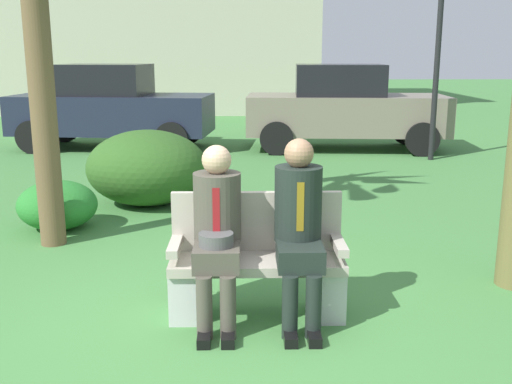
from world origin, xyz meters
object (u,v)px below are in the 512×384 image
object	(u,v)px
seated_man_right	(299,222)
parked_car_far	(344,108)
park_bench	(257,264)
shrub_mid_lawn	(147,168)
shrub_near_bench	(57,205)
seated_man_left	(217,227)
parked_car_near	(111,107)
street_lamp	(440,22)

from	to	relation	value
seated_man_right	parked_car_far	world-z (taller)	parked_car_far
park_bench	shrub_mid_lawn	xyz separation A→B (m)	(-1.32, 3.34, 0.09)
park_bench	shrub_mid_lawn	distance (m)	3.59
shrub_near_bench	seated_man_right	bearing A→B (deg)	-44.02
shrub_mid_lawn	parked_car_far	world-z (taller)	parked_car_far
park_bench	seated_man_left	size ratio (longest dim) A/B	0.99
park_bench	parked_car_near	world-z (taller)	parked_car_near
street_lamp	shrub_near_bench	bearing A→B (deg)	-141.97
shrub_near_bench	park_bench	bearing A→B (deg)	-46.27
shrub_near_bench	street_lamp	world-z (taller)	street_lamp
shrub_mid_lawn	parked_car_near	distance (m)	4.87
seated_man_right	street_lamp	xyz separation A→B (m)	(3.03, 6.63, 1.68)
seated_man_left	shrub_near_bench	world-z (taller)	seated_man_left
parked_car_near	parked_car_far	world-z (taller)	same
shrub_near_bench	shrub_mid_lawn	bearing A→B (deg)	53.11
street_lamp	shrub_mid_lawn	bearing A→B (deg)	-145.61
park_bench	shrub_near_bench	world-z (taller)	park_bench
park_bench	shrub_mid_lawn	bearing A→B (deg)	111.61
seated_man_left	parked_car_near	world-z (taller)	parked_car_near
seated_man_left	seated_man_right	distance (m)	0.58
seated_man_left	seated_man_right	bearing A→B (deg)	1.01
shrub_mid_lawn	park_bench	bearing A→B (deg)	-68.39
park_bench	seated_man_right	size ratio (longest dim) A/B	0.96
shrub_mid_lawn	street_lamp	bearing A→B (deg)	34.39
park_bench	parked_car_near	xyz separation A→B (m)	(-2.75, 7.98, 0.45)
seated_man_left	parked_car_near	distance (m)	8.47
parked_car_near	street_lamp	bearing A→B (deg)	-13.54
parked_car_near	seated_man_left	bearing A→B (deg)	-73.09
park_bench	parked_car_far	xyz separation A→B (m)	(1.92, 7.75, 0.45)
seated_man_left	shrub_mid_lawn	size ratio (longest dim) A/B	0.83
seated_man_right	street_lamp	distance (m)	7.48
park_bench	parked_car_near	distance (m)	8.45
shrub_mid_lawn	parked_car_far	distance (m)	5.49
seated_man_right	shrub_near_bench	size ratio (longest dim) A/B	1.52
parked_car_far	seated_man_right	bearing A→B (deg)	-101.65
parked_car_far	street_lamp	world-z (taller)	street_lamp
seated_man_right	parked_car_near	size ratio (longest dim) A/B	0.33
shrub_near_bench	parked_car_near	xyz separation A→B (m)	(-0.60, 5.74, 0.57)
seated_man_right	shrub_mid_lawn	world-z (taller)	seated_man_right
seated_man_left	parked_car_near	size ratio (longest dim) A/B	0.32
seated_man_right	parked_car_near	distance (m)	8.65
seated_man_left	seated_man_right	xyz separation A→B (m)	(0.58, 0.01, 0.03)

